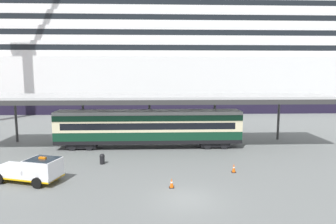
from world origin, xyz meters
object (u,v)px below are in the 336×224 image
(traffic_cone_mid, at_px, (172,183))
(quay_bollard, at_px, (102,158))
(traffic_cone_near, at_px, (234,168))
(cruise_ship, at_px, (118,56))
(train_carriage, at_px, (149,127))
(service_truck, at_px, (33,169))

(traffic_cone_mid, relative_size, quay_bollard, 0.74)
(traffic_cone_near, bearing_deg, cruise_ship, 108.15)
(traffic_cone_mid, bearing_deg, cruise_ship, 101.34)
(traffic_cone_mid, bearing_deg, train_carriage, 99.22)
(train_carriage, xyz_separation_m, service_truck, (-8.53, -10.26, -1.31))
(traffic_cone_near, bearing_deg, train_carriage, 129.87)
(service_truck, xyz_separation_m, traffic_cone_near, (15.79, 1.56, -0.62))
(cruise_ship, bearing_deg, train_carriage, -78.01)
(train_carriage, distance_m, traffic_cone_near, 11.49)
(service_truck, bearing_deg, traffic_cone_near, 5.66)
(train_carriage, xyz_separation_m, traffic_cone_mid, (1.92, -11.81, -1.95))
(cruise_ship, bearing_deg, service_truck, -90.49)
(traffic_cone_near, relative_size, quay_bollard, 0.78)
(traffic_cone_near, relative_size, traffic_cone_mid, 1.05)
(cruise_ship, relative_size, service_truck, 23.47)
(cruise_ship, relative_size, traffic_cone_near, 175.22)
(service_truck, height_order, traffic_cone_near, service_truck)
(train_carriage, relative_size, quay_bollard, 20.97)
(service_truck, bearing_deg, quay_bollard, 44.26)
(service_truck, distance_m, traffic_cone_mid, 10.58)
(service_truck, xyz_separation_m, traffic_cone_mid, (10.45, -1.56, -0.64))
(service_truck, bearing_deg, cruise_ship, 89.51)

